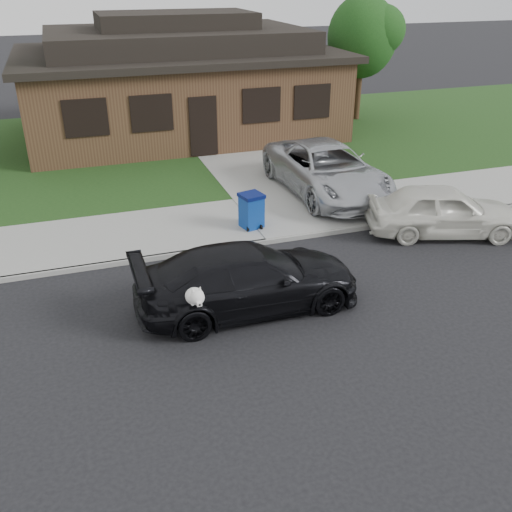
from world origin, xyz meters
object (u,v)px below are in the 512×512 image
object	(u,v)px
sedan	(248,279)
white_compact	(444,210)
recycling_bin	(251,210)
minivan	(327,169)

from	to	relation	value
sedan	white_compact	size ratio (longest dim) A/B	1.18
white_compact	recycling_bin	size ratio (longest dim) A/B	4.22
minivan	recycling_bin	distance (m)	3.41
minivan	white_compact	world-z (taller)	minivan
minivan	white_compact	distance (m)	3.88
white_compact	recycling_bin	world-z (taller)	white_compact
sedan	minivan	bearing A→B (deg)	-38.35
sedan	recycling_bin	size ratio (longest dim) A/B	4.97
sedan	minivan	world-z (taller)	minivan
minivan	sedan	bearing A→B (deg)	-129.68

